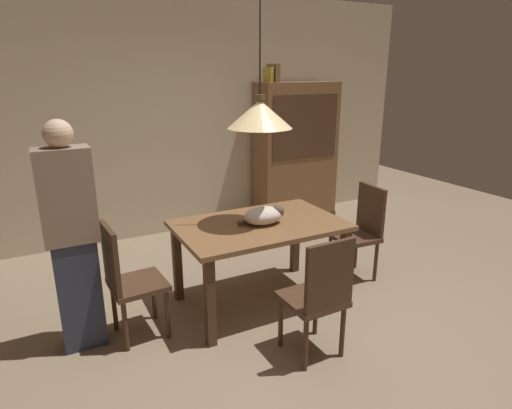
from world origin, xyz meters
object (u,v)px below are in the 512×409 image
object	(u,v)px
dining_table	(259,234)
person_standing	(72,239)
book_yellow_short	(268,75)
chair_left_side	(127,277)
chair_right_side	(361,228)
book_brown_thick	(273,73)
pendant_lamp	(260,114)
hutch_bookcase	(295,155)
chair_near_front	(319,293)
cat_sleeping	(264,215)

from	to	relation	value
dining_table	person_standing	bearing A→B (deg)	177.22
book_yellow_short	person_standing	distance (m)	3.28
chair_left_side	person_standing	distance (m)	0.48
chair_right_side	book_brown_thick	distance (m)	2.33
pendant_lamp	hutch_bookcase	distance (m)	2.50
person_standing	chair_near_front	bearing A→B (deg)	-33.00
pendant_lamp	chair_near_front	bearing A→B (deg)	-89.90
dining_table	chair_left_side	bearing A→B (deg)	-179.74
book_yellow_short	book_brown_thick	bearing A→B (deg)	0.00
chair_near_front	chair_left_side	world-z (taller)	same
chair_near_front	pendant_lamp	distance (m)	1.45
chair_left_side	book_yellow_short	size ratio (longest dim) A/B	4.65
chair_left_side	chair_right_side	size ratio (longest dim) A/B	1.00
book_yellow_short	book_brown_thick	distance (m)	0.07
dining_table	hutch_bookcase	bearing A→B (deg)	50.10
chair_near_front	person_standing	world-z (taller)	person_standing
chair_near_front	book_brown_thick	size ratio (longest dim) A/B	3.88
dining_table	pendant_lamp	xyz separation A→B (m)	(0.00, 0.00, 1.01)
chair_left_side	book_brown_thick	xyz separation A→B (m)	(2.29, 1.83, 1.45)
chair_near_front	pendant_lamp	size ratio (longest dim) A/B	0.72
pendant_lamp	person_standing	distance (m)	1.67
dining_table	book_brown_thick	size ratio (longest dim) A/B	5.83
cat_sleeping	chair_right_side	bearing A→B (deg)	1.63
hutch_bookcase	chair_left_side	bearing A→B (deg)	-145.43
person_standing	pendant_lamp	bearing A→B (deg)	-2.78
chair_left_side	cat_sleeping	bearing A→B (deg)	-1.54
dining_table	chair_near_front	world-z (taller)	chair_near_front
dining_table	person_standing	xyz separation A→B (m)	(-1.46, 0.07, 0.20)
chair_left_side	book_yellow_short	world-z (taller)	book_yellow_short
chair_right_side	pendant_lamp	xyz separation A→B (m)	(-1.13, 0.00, 1.15)
chair_near_front	hutch_bookcase	xyz separation A→B (m)	(1.52, 2.70, 0.38)
dining_table	book_yellow_short	world-z (taller)	book_yellow_short
dining_table	chair_right_side	xyz separation A→B (m)	(1.13, -0.00, -0.14)
dining_table	chair_right_side	distance (m)	1.14
dining_table	cat_sleeping	distance (m)	0.18
book_brown_thick	book_yellow_short	bearing A→B (deg)	180.00
person_standing	chair_left_side	bearing A→B (deg)	-12.93
chair_near_front	pendant_lamp	bearing A→B (deg)	90.10
dining_table	hutch_bookcase	size ratio (longest dim) A/B	0.76
chair_near_front	cat_sleeping	bearing A→B (deg)	88.20
hutch_bookcase	book_yellow_short	world-z (taller)	book_yellow_short
book_brown_thick	person_standing	world-z (taller)	book_brown_thick
book_yellow_short	chair_left_side	bearing A→B (deg)	-140.57
cat_sleeping	book_brown_thick	size ratio (longest dim) A/B	1.63
cat_sleeping	person_standing	world-z (taller)	person_standing
book_yellow_short	cat_sleeping	bearing A→B (deg)	-119.85
pendant_lamp	person_standing	world-z (taller)	pendant_lamp
chair_left_side	person_standing	xyz separation A→B (m)	(-0.33, 0.08, 0.34)
chair_near_front	chair_left_side	size ratio (longest dim) A/B	1.00
hutch_bookcase	book_yellow_short	size ratio (longest dim) A/B	9.25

